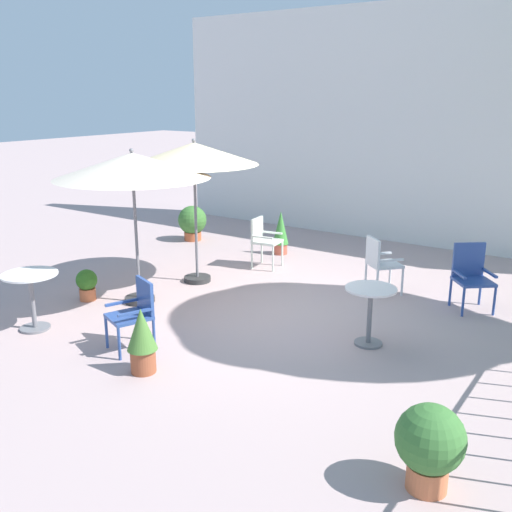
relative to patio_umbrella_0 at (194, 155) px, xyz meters
The scene contains 15 objects.
ground_plane 2.73m from the patio_umbrella_0, 16.56° to the right, with size 60.00×60.00×0.00m, color #B09695.
villa_facade 4.85m from the patio_umbrella_0, 69.26° to the left, with size 10.72×0.30×4.71m, color silver.
patio_umbrella_0 is the anchor object (origin of this frame).
patio_umbrella_1 1.25m from the patio_umbrella_0, 93.16° to the right, with size 2.20×2.20×2.26m.
cafe_table_0 3.20m from the patio_umbrella_0, 99.39° to the right, with size 0.71×0.71×0.77m.
cafe_table_1 3.78m from the patio_umbrella_0, 12.57° to the right, with size 0.62×0.62×0.74m.
patio_chair_0 3.09m from the patio_umbrella_0, 66.12° to the right, with size 0.59×0.60×0.85m.
patio_chair_1 2.07m from the patio_umbrella_0, 71.77° to the left, with size 0.50×0.50×0.88m.
patio_chair_2 3.31m from the patio_umbrella_0, 22.42° to the left, with size 0.63×0.63×0.89m.
patio_chair_3 4.49m from the patio_umbrella_0, 17.05° to the left, with size 0.67×0.67×0.94m.
potted_plant_0 5.97m from the patio_umbrella_0, 32.00° to the right, with size 0.55×0.55×0.72m.
potted_plant_1 2.55m from the patio_umbrella_0, 115.36° to the right, with size 0.31×0.31×0.47m.
potted_plant_2 3.67m from the patio_umbrella_0, 60.68° to the right, with size 0.34×0.34×0.75m.
potted_plant_3 2.75m from the patio_umbrella_0, 83.93° to the left, with size 0.30×0.30×0.84m.
potted_plant_4 3.27m from the patio_umbrella_0, 131.79° to the left, with size 0.60×0.60×0.73m.
Camera 1 is at (4.26, -6.53, 3.00)m, focal length 41.00 mm.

